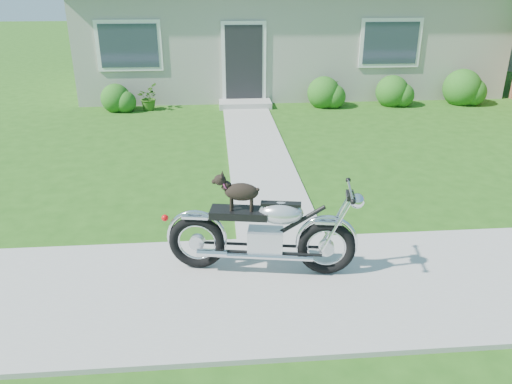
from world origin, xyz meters
TOP-DOWN VIEW (x-y plane):
  - ground at (0.00, 0.00)m, footprint 80.00×80.00m
  - sidewalk at (0.00, 0.00)m, footprint 24.00×2.20m
  - walkway at (-1.50, 5.00)m, footprint 1.20×8.00m
  - house at (-0.00, 11.99)m, footprint 12.60×7.03m
  - shrub_row at (1.67, 8.50)m, footprint 10.29×1.03m
  - potted_plant_left at (-4.08, 8.55)m, footprint 0.56×0.64m
  - potted_plant_right at (0.86, 8.55)m, footprint 0.51×0.51m
  - motorcycle_with_dog at (-1.82, 0.31)m, footprint 2.21×0.70m

SIDE VIEW (x-z plane):
  - ground at x=0.00m, z-range 0.00..0.00m
  - walkway at x=-1.50m, z-range 0.00..0.03m
  - sidewalk at x=0.00m, z-range 0.00..0.04m
  - potted_plant_left at x=-4.08m, z-range 0.00..0.66m
  - potted_plant_right at x=0.86m, z-range 0.00..0.69m
  - shrub_row at x=1.67m, z-range -0.12..0.91m
  - motorcycle_with_dog at x=-1.82m, z-range -0.04..1.15m
  - house at x=0.00m, z-range -0.09..4.41m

